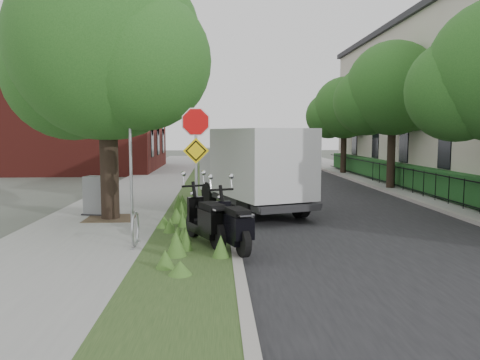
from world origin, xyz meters
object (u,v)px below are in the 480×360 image
object	(u,v)px
sign_assembly	(196,144)
scooter_far	(235,230)
scooter_near	(209,224)
utility_cabinet	(99,196)
box_truck	(254,166)

from	to	relation	value
sign_assembly	scooter_far	xyz separation A→B (m)	(0.87, -1.81, -1.75)
scooter_near	scooter_far	size ratio (longest dim) A/B	0.99
sign_assembly	scooter_near	xyz separation A→B (m)	(0.31, -1.19, -1.74)
scooter_near	scooter_far	xyz separation A→B (m)	(0.56, -0.61, -0.01)
sign_assembly	utility_cabinet	world-z (taller)	sign_assembly
scooter_far	utility_cabinet	xyz separation A→B (m)	(-3.98, 4.72, 0.10)
sign_assembly	box_truck	xyz separation A→B (m)	(1.71, 3.63, -0.80)
scooter_far	box_truck	xyz separation A→B (m)	(0.84, 5.44, 0.94)
box_truck	scooter_far	bearing A→B (deg)	-98.77
box_truck	utility_cabinet	size ratio (longest dim) A/B	4.71
utility_cabinet	box_truck	bearing A→B (deg)	8.47
scooter_far	utility_cabinet	distance (m)	6.18
box_truck	utility_cabinet	bearing A→B (deg)	-171.53
box_truck	sign_assembly	bearing A→B (deg)	-115.19
scooter_near	utility_cabinet	distance (m)	5.35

